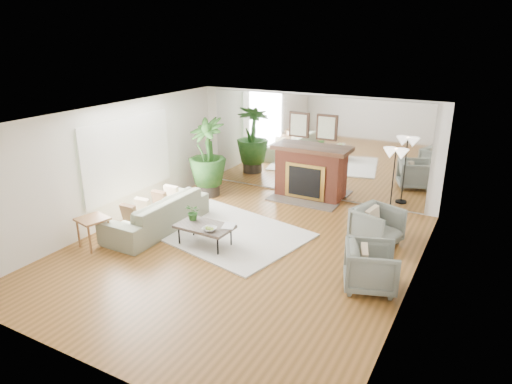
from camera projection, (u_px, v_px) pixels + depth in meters
The scene contains 18 objects.
ground at pixel (239, 252), 8.44m from camera, with size 7.00×7.00×0.00m, color brown.
wall_left at pixel (114, 165), 9.37m from camera, with size 0.02×7.00×2.50m, color silver.
wall_right at pixel (414, 219), 6.68m from camera, with size 0.02×7.00×2.50m, color silver.
wall_back at pixel (313, 146), 10.92m from camera, with size 6.00×0.02×2.50m, color silver.
mirror_panel at pixel (312, 147), 10.90m from camera, with size 5.40×0.04×2.40m, color silver.
window_panel at pixel (128, 156), 9.66m from camera, with size 0.04×2.40×1.50m, color #B2E09E.
fireplace at pixel (308, 172), 10.92m from camera, with size 1.85×0.83×2.05m.
area_rug at pixel (225, 231), 9.25m from camera, with size 3.12×2.23×0.03m, color white.
coffee_table at pixel (205, 227), 8.54m from camera, with size 1.08×0.64×0.43m.
sofa at pixel (157, 213), 9.31m from camera, with size 2.39×0.94×0.70m, color gray.
armchair_back at pixel (377, 226), 8.65m from camera, with size 0.78×0.80×0.73m, color gray.
armchair_front at pixel (371, 267), 7.13m from camera, with size 0.78×0.81×0.73m, color gray.
side_table at pixel (93, 223), 8.49m from camera, with size 0.61×0.61×0.58m.
potted_ficus at pixel (207, 155), 11.03m from camera, with size 1.10×1.10×1.92m.
floor_lamp at pixel (395, 160), 9.41m from camera, with size 0.52×0.29×1.59m.
tabletop_plant at pixel (193, 212), 8.71m from camera, with size 0.30×0.26×0.33m, color #346023.
fruit_bowl at pixel (209, 229), 8.29m from camera, with size 0.25×0.25×0.06m, color #905C39.
book at pixel (223, 226), 8.48m from camera, with size 0.23×0.31×0.02m, color #905C39.
Camera 1 is at (3.90, -6.53, 3.85)m, focal length 32.00 mm.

